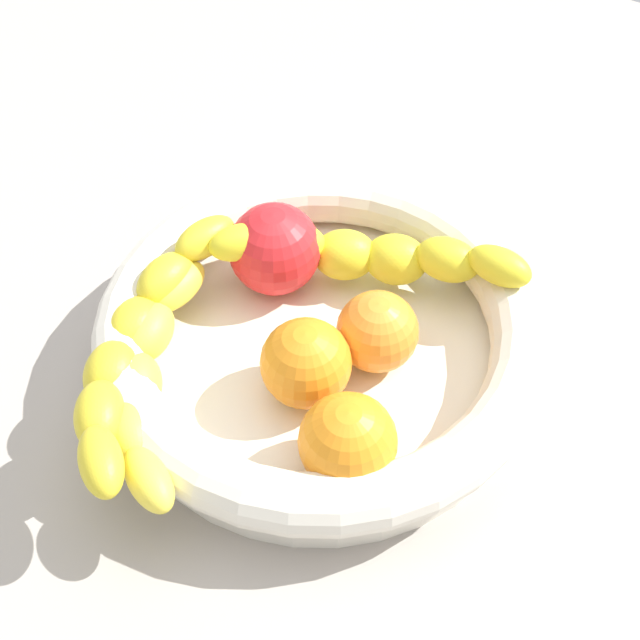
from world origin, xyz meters
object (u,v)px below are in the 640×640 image
object	(u,v)px
orange_mid_left	(306,363)
orange_mid_right	(348,442)
tomato_red	(275,249)
orange_front	(377,332)
banana_arching_top	(144,380)
banana_draped_left	(135,346)
fruit_bowl	(320,340)
banana_draped_right	(370,255)

from	to	relation	value
orange_mid_left	orange_mid_right	size ratio (longest dim) A/B	0.99
orange_mid_left	tomato_red	distance (cm)	10.48
orange_front	orange_mid_right	xyz separation A→B (cm)	(-2.50, 8.91, 0.26)
banana_arching_top	orange_front	bearing A→B (deg)	-136.63
orange_mid_left	banana_draped_left	bearing A→B (deg)	22.87
banana_arching_top	orange_mid_left	world-z (taller)	orange_mid_left
banana_arching_top	orange_mid_right	size ratio (longest dim) A/B	3.01
banana_draped_left	orange_mid_right	world-z (taller)	orange_mid_right
orange_mid_right	banana_draped_left	bearing A→B (deg)	1.37
fruit_bowl	orange_front	xyz separation A→B (cm)	(-3.82, -1.12, 1.92)
banana_arching_top	orange_mid_right	world-z (taller)	orange_mid_right
tomato_red	orange_mid_left	bearing A→B (deg)	132.31
banana_arching_top	tomato_red	distance (cm)	13.88
banana_arching_top	orange_mid_right	bearing A→B (deg)	-172.06
banana_arching_top	orange_mid_left	size ratio (longest dim) A/B	3.06
banana_draped_right	banana_arching_top	bearing A→B (deg)	64.25
orange_mid_left	orange_mid_right	bearing A→B (deg)	142.55
banana_draped_left	banana_draped_right	xyz separation A→B (cm)	(-9.74, -14.94, 0.18)
banana_draped_right	orange_mid_left	xyz separation A→B (cm)	(-0.75, 10.52, -0.43)
orange_mid_right	banana_arching_top	bearing A→B (deg)	7.94
fruit_bowl	banana_draped_left	world-z (taller)	banana_draped_left
orange_mid_right	tomato_red	size ratio (longest dim) A/B	0.91
orange_mid_right	banana_draped_right	bearing A→B (deg)	-67.51
fruit_bowl	banana_draped_left	bearing A→B (deg)	40.83
orange_mid_right	tomato_red	world-z (taller)	tomato_red
banana_draped_left	banana_draped_right	bearing A→B (deg)	-123.09
fruit_bowl	orange_mid_left	distance (cm)	4.43
fruit_bowl	banana_draped_right	distance (cm)	7.25
orange_mid_left	orange_mid_right	world-z (taller)	same
banana_draped_left	banana_arching_top	world-z (taller)	banana_draped_left
banana_draped_right	tomato_red	distance (cm)	6.89
banana_draped_left	orange_mid_left	distance (cm)	11.38
fruit_bowl	banana_draped_right	size ratio (longest dim) A/B	1.44
orange_front	orange_mid_right	bearing A→B (deg)	105.67
banana_arching_top	orange_front	xyz separation A→B (cm)	(-11.50, -10.86, 0.36)
banana_draped_right	fruit_bowl	bearing A→B (deg)	87.55
banana_draped_right	orange_mid_right	xyz separation A→B (cm)	(-6.03, 14.57, -0.38)
banana_draped_left	orange_front	distance (cm)	16.20
banana_draped_right	tomato_red	world-z (taller)	tomato_red
banana_draped_right	orange_mid_right	bearing A→B (deg)	112.49
banana_arching_top	banana_draped_left	bearing A→B (deg)	-41.64
banana_draped_right	orange_mid_right	world-z (taller)	same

